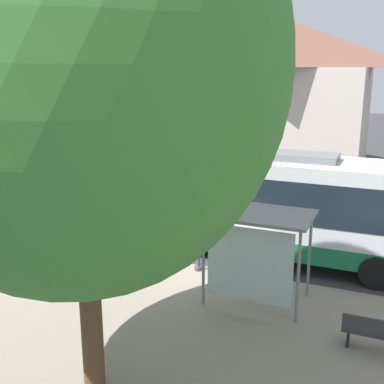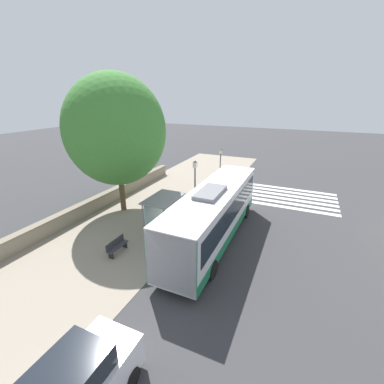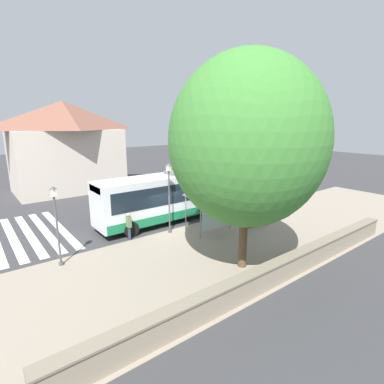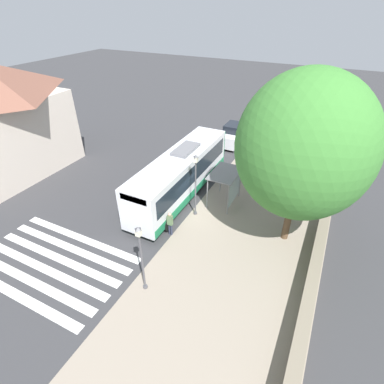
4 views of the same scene
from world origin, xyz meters
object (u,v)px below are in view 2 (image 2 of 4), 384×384
at_px(street_lamp_near, 195,187).
at_px(shade_tree, 116,131).
at_px(bus_shelter, 161,203).
at_px(bench, 117,246).
at_px(bus, 214,213).
at_px(street_lamp_far, 220,166).
at_px(pedestrian, 214,198).

xyz_separation_m(street_lamp_near, shade_tree, (-6.13, -0.31, 3.55)).
distance_m(bus_shelter, bench, 3.78).
height_order(bus, street_lamp_near, street_lamp_near).
distance_m(street_lamp_near, shade_tree, 7.09).
xyz_separation_m(bus, bus_shelter, (-3.43, -0.54, 0.24)).
bearing_deg(bench, bus, 38.88).
height_order(bus, bus_shelter, bus).
relative_size(bus, bench, 7.46).
bearing_deg(bus_shelter, street_lamp_far, 83.96).
relative_size(street_lamp_far, shade_tree, 0.40).
distance_m(pedestrian, bench, 8.66).
bearing_deg(shade_tree, bench, -55.32).
relative_size(bus, bus_shelter, 4.07).
distance_m(bus, street_lamp_far, 8.97).
bearing_deg(street_lamp_near, bus, -39.75).
height_order(bench, street_lamp_far, street_lamp_far).
bearing_deg(bus, street_lamp_far, 105.97).
bearing_deg(pedestrian, street_lamp_near, -100.39).
bearing_deg(street_lamp_far, bench, -99.95).
relative_size(bench, street_lamp_near, 0.33).
distance_m(pedestrian, shade_tree, 8.94).
bearing_deg(street_lamp_far, bus_shelter, -96.04).
xyz_separation_m(street_lamp_far, shade_tree, (-5.71, -7.22, 3.81)).
distance_m(bus, pedestrian, 4.69).
bearing_deg(street_lamp_near, street_lamp_far, 93.53).
distance_m(bus, bench, 6.11).
relative_size(bus, pedestrian, 6.54).
relative_size(bus_shelter, street_lamp_near, 0.61).
xyz_separation_m(bus_shelter, street_lamp_near, (1.39, 2.24, 0.60)).
bearing_deg(shade_tree, bus_shelter, -22.17).
bearing_deg(street_lamp_far, shade_tree, -128.33).
bearing_deg(shade_tree, pedestrian, 24.09).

